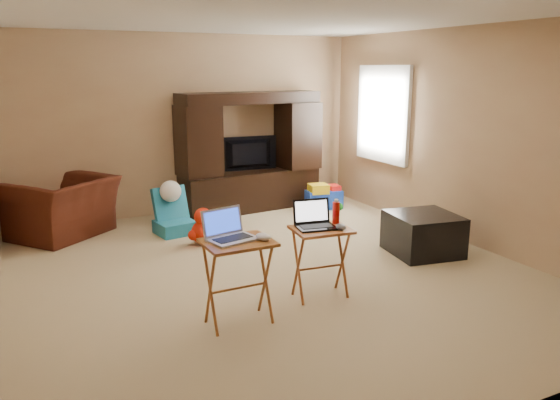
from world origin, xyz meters
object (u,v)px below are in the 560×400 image
laptop_right (316,215)px  mouse_left (263,237)px  tray_table_right (321,263)px  child_rocker (174,211)px  recliner (63,208)px  tray_table_left (239,283)px  water_bottle (336,213)px  mouse_right (341,227)px  ottoman (423,234)px  laptop_left (232,226)px  television (250,154)px  entertainment_center (250,152)px  push_toy (324,196)px  plush_toy (203,226)px

laptop_right → mouse_left: laptop_right is taller
tray_table_right → child_rocker: bearing=110.5°
recliner → tray_table_left: (1.06, -3.16, -0.01)m
recliner → water_bottle: water_bottle is taller
mouse_right → tray_table_right: bearing=137.3°
tray_table_left → water_bottle: 1.16m
child_rocker → ottoman: bearing=-49.9°
laptop_right → child_rocker: bearing=114.0°
laptop_left → water_bottle: laptop_left is taller
child_rocker → television: bearing=19.4°
entertainment_center → recliner: 2.66m
laptop_right → mouse_left: size_ratio=2.38×
child_rocker → push_toy: size_ratio=1.10×
push_toy → tray_table_left: size_ratio=0.75×
tray_table_right → laptop_right: (-0.04, 0.02, 0.44)m
child_rocker → tray_table_left: tray_table_left is taller
plush_toy → laptop_left: bearing=-101.4°
push_toy → mouse_right: 3.25m
child_rocker → tray_table_left: bearing=-103.8°
child_rocker → laptop_right: bearing=-85.4°
entertainment_center → mouse_left: entertainment_center is taller
plush_toy → water_bottle: size_ratio=2.23×
laptop_right → mouse_left: 0.69m
tray_table_left → child_rocker: bearing=84.6°
push_toy → laptop_left: laptop_left is taller
ottoman → mouse_left: size_ratio=4.92×
push_toy → mouse_left: bearing=-117.8°
push_toy → plush_toy: bearing=-149.3°
entertainment_center → tray_table_right: size_ratio=3.20×
tray_table_left → television: bearing=64.4°
entertainment_center → tray_table_right: bearing=-107.4°
water_bottle → tray_table_right: bearing=-158.2°
push_toy → ottoman: bearing=-79.9°
plush_toy → ottoman: size_ratio=0.64×
ottoman → laptop_left: size_ratio=1.91×
entertainment_center → push_toy: size_ratio=3.93×
recliner → push_toy: 3.57m
entertainment_center → tray_table_right: 3.33m
tray_table_right → mouse_left: 0.82m
entertainment_center → mouse_left: size_ratio=14.57×
plush_toy → mouse_right: bearing=-73.6°
plush_toy → tray_table_left: (-0.39, -2.10, 0.13)m
child_rocker → water_bottle: bearing=-79.8°
mouse_right → entertainment_center: bearing=80.6°
child_rocker → push_toy: (2.30, 0.23, -0.09)m
recliner → plush_toy: size_ratio=2.49×
push_toy → mouse_left: 3.79m
recliner → tray_table_right: 3.55m
mouse_left → tray_table_right: bearing=19.9°
television → laptop_right: (-0.72, -3.22, -0.05)m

